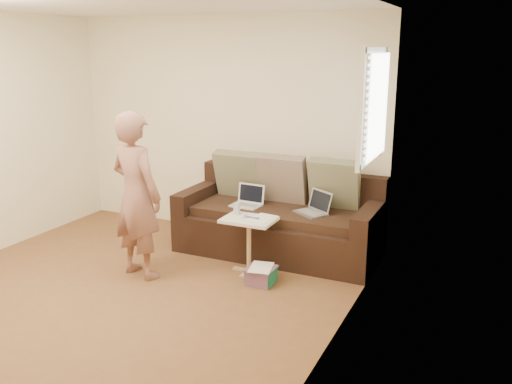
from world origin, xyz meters
The scene contains 16 objects.
floor centered at (0.00, 0.00, 0.00)m, with size 4.50×4.50×0.00m, color brown.
wall_back centered at (0.00, 2.25, 1.30)m, with size 4.00×4.00×0.00m, color #F0E7BB.
wall_right centered at (2.00, 0.00, 1.30)m, with size 4.50×4.50×0.00m, color #F0E7BB.
window_blinds centered at (1.95, 1.50, 1.70)m, with size 0.12×0.88×1.08m, color white, non-canonical shape.
sofa centered at (0.90, 1.77, 0.42)m, with size 2.20×0.95×0.85m, color black, non-canonical shape.
pillow_left centered at (0.30, 2.00, 0.79)m, with size 0.55×0.14×0.55m, color #696B4F, non-canonical shape.
pillow_mid centered at (0.85, 2.00, 0.79)m, with size 0.55×0.14×0.55m, color #735C52, non-canonical shape.
pillow_right centered at (1.45, 2.02, 0.79)m, with size 0.55×0.14×0.55m, color #696B4F, non-canonical shape.
laptop_silver centered at (1.29, 1.71, 0.52)m, with size 0.34×0.24×0.22m, color #B7BABC, non-canonical shape.
laptop_white centered at (0.55, 1.68, 0.52)m, with size 0.32×0.23×0.23m, color white, non-canonical shape.
person centered at (-0.13, 0.63, 0.83)m, with size 0.60×0.41×1.66m, color brown.
side_table centered at (0.84, 1.15, 0.29)m, with size 0.52×0.36×0.57m, color silver, non-canonical shape.
drinking_glass centered at (0.66, 1.23, 0.63)m, with size 0.07×0.07×0.12m, color silver, non-canonical shape.
scissors centered at (0.86, 1.17, 0.58)m, with size 0.18×0.10×0.02m, color silver, non-canonical shape.
paper_on_table centered at (0.96, 1.21, 0.57)m, with size 0.21×0.30×0.00m, color white, non-canonical shape.
striped_box centered at (1.07, 0.94, 0.08)m, with size 0.27×0.27×0.17m, color #C01C6A, non-canonical shape.
Camera 1 is at (3.06, -3.52, 2.22)m, focal length 38.15 mm.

